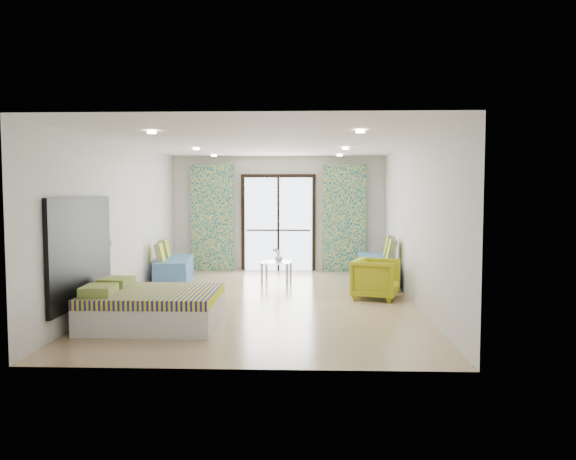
{
  "coord_description": "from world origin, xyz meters",
  "views": [
    {
      "loc": [
        0.71,
        -9.55,
        1.89
      ],
      "look_at": [
        0.33,
        0.99,
        1.15
      ],
      "focal_mm": 35.0,
      "sensor_mm": 36.0,
      "label": 1
    }
  ],
  "objects_px": {
    "daybed_left": "(174,268)",
    "coffee_table": "(276,264)",
    "daybed_right": "(377,269)",
    "armchair": "(376,277)",
    "bed": "(152,307)"
  },
  "relations": [
    {
      "from": "daybed_right",
      "to": "armchair",
      "type": "xyz_separation_m",
      "value": [
        -0.22,
        -1.61,
        0.09
      ]
    },
    {
      "from": "daybed_left",
      "to": "coffee_table",
      "type": "distance_m",
      "value": 2.16
    },
    {
      "from": "coffee_table",
      "to": "armchair",
      "type": "xyz_separation_m",
      "value": [
        1.86,
        -1.92,
        0.03
      ]
    },
    {
      "from": "bed",
      "to": "coffee_table",
      "type": "bearing_deg",
      "value": 69.28
    },
    {
      "from": "bed",
      "to": "armchair",
      "type": "height_order",
      "value": "armchair"
    },
    {
      "from": "bed",
      "to": "coffee_table",
      "type": "xyz_separation_m",
      "value": [
        1.52,
        4.01,
        0.1
      ]
    },
    {
      "from": "daybed_right",
      "to": "coffee_table",
      "type": "relative_size",
      "value": 2.85
    },
    {
      "from": "daybed_right",
      "to": "coffee_table",
      "type": "height_order",
      "value": "daybed_right"
    },
    {
      "from": "daybed_right",
      "to": "coffee_table",
      "type": "bearing_deg",
      "value": 176.32
    },
    {
      "from": "bed",
      "to": "armchair",
      "type": "relative_size",
      "value": 2.33
    },
    {
      "from": "coffee_table",
      "to": "bed",
      "type": "bearing_deg",
      "value": -110.72
    },
    {
      "from": "daybed_left",
      "to": "daybed_right",
      "type": "bearing_deg",
      "value": -9.5
    },
    {
      "from": "daybed_right",
      "to": "armchair",
      "type": "relative_size",
      "value": 2.58
    },
    {
      "from": "daybed_left",
      "to": "coffee_table",
      "type": "height_order",
      "value": "daybed_left"
    },
    {
      "from": "coffee_table",
      "to": "daybed_right",
      "type": "bearing_deg",
      "value": -8.6
    }
  ]
}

